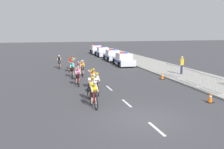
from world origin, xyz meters
TOP-DOWN VIEW (x-y plane):
  - ground_plane at (0.00, 0.00)m, footprint 160.00×160.00m
  - sidewalk_slab at (8.21, 14.00)m, footprint 4.87×60.00m
  - kerb_edge at (5.85, 14.00)m, footprint 0.16×60.00m
  - lane_markings_centre at (0.00, 12.70)m, footprint 0.14×29.60m
  - cyclist_lead at (-2.00, 2.46)m, footprint 0.43×1.72m
  - cyclist_second at (-1.88, 3.75)m, footprint 0.46×1.72m
  - cyclist_third at (-1.31, 5.09)m, footprint 0.42×1.72m
  - cyclist_fourth at (-1.17, 6.83)m, footprint 0.43×1.72m
  - cyclist_fifth at (-2.09, 8.15)m, footprint 0.42×1.72m
  - cyclist_sixth at (-1.79, 9.85)m, footprint 0.45×1.72m
  - cyclist_seventh at (-2.11, 11.65)m, footprint 0.45×1.72m
  - cyclist_eighth at (-1.15, 12.04)m, footprint 0.44×1.72m
  - cyclist_ninth at (-1.92, 14.57)m, footprint 0.42×1.72m
  - cyclist_tenth at (-1.59, 16.24)m, footprint 0.42×1.72m
  - cyclist_eleventh at (-2.88, 17.22)m, footprint 0.43×1.72m
  - police_car_nearest at (4.72, 17.74)m, footprint 2.18×4.49m
  - police_car_second at (4.72, 22.80)m, footprint 2.18×4.49m
  - police_car_third at (4.72, 28.72)m, footprint 2.15×4.47m
  - police_car_furthest at (4.72, 33.50)m, footprint 2.28×4.53m
  - crowd_barrier_front at (6.15, 3.43)m, footprint 0.52×2.32m
  - crowd_barrier_middle at (6.34, 5.93)m, footprint 0.60×2.32m
  - crowd_barrier_rear at (6.44, 9.04)m, footprint 0.59×2.32m
  - traffic_cone_near at (5.28, 8.70)m, footprint 0.36×0.36m
  - traffic_cone_mid at (4.77, 1.54)m, footprint 0.36×0.36m
  - spectator_middle at (7.88, 9.97)m, footprint 0.47×0.39m

SIDE VIEW (x-z plane):
  - ground_plane at x=0.00m, z-range 0.00..0.00m
  - lane_markings_centre at x=0.00m, z-range 0.00..0.01m
  - sidewalk_slab at x=8.21m, z-range 0.00..0.12m
  - kerb_edge at x=5.85m, z-range 0.00..0.13m
  - traffic_cone_near at x=5.28m, z-range -0.01..0.63m
  - traffic_cone_mid at x=4.77m, z-range -0.01..0.63m
  - crowd_barrier_front at x=6.15m, z-range 0.11..1.18m
  - crowd_barrier_middle at x=6.34m, z-range 0.11..1.18m
  - crowd_barrier_rear at x=6.44m, z-range 0.11..1.18m
  - police_car_nearest at x=4.72m, z-range -0.12..1.48m
  - police_car_second at x=4.72m, z-range -0.12..1.48m
  - police_car_third at x=4.72m, z-range -0.12..1.48m
  - police_car_furthest at x=4.72m, z-range -0.12..1.48m
  - cyclist_lead at x=-2.00m, z-range 0.00..1.57m
  - cyclist_second at x=-1.88m, z-range 0.00..1.57m
  - cyclist_third at x=-1.31m, z-range 0.00..1.57m
  - cyclist_fourth at x=-1.17m, z-range 0.00..1.57m
  - cyclist_fifth at x=-2.09m, z-range 0.00..1.57m
  - cyclist_sixth at x=-1.79m, z-range 0.00..1.57m
  - cyclist_seventh at x=-2.11m, z-range 0.00..1.57m
  - cyclist_eighth at x=-1.15m, z-range 0.00..1.57m
  - cyclist_ninth at x=-1.92m, z-range 0.00..1.57m
  - cyclist_tenth at x=-1.59m, z-range 0.00..1.57m
  - cyclist_eleventh at x=-2.88m, z-range 0.00..1.57m
  - spectator_middle at x=7.88m, z-range 0.25..1.92m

